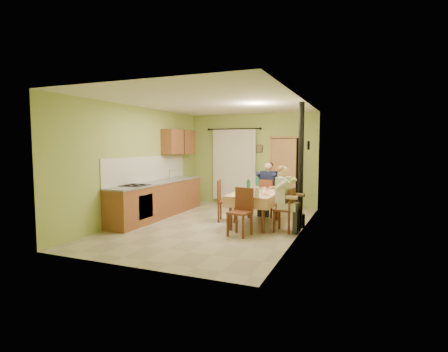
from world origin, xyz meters
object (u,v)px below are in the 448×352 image
at_px(chair_right, 285,218).
at_px(man_right, 285,191).
at_px(chair_near, 240,222).
at_px(stove_flue, 300,182).
at_px(dining_table, 255,209).
at_px(chair_far, 268,205).
at_px(chair_left, 227,209).
at_px(man_far, 268,183).

relative_size(chair_right, man_right, 0.68).
bearing_deg(chair_near, chair_right, -129.61).
height_order(man_right, stove_flue, stove_flue).
relative_size(dining_table, man_right, 1.21).
relative_size(chair_far, chair_left, 0.96).
bearing_deg(dining_table, chair_right, -27.68).
bearing_deg(stove_flue, chair_far, 137.41).
distance_m(chair_right, man_right, 0.59).
distance_m(chair_right, chair_left, 1.62).
xyz_separation_m(chair_near, chair_left, (-0.76, 1.18, 0.00)).
bearing_deg(chair_far, man_far, 90.00).
distance_m(chair_near, man_far, 2.23).
relative_size(chair_near, chair_right, 1.04).
height_order(chair_near, chair_right, chair_near).
bearing_deg(chair_left, dining_table, 65.68).
distance_m(dining_table, stove_flue, 1.20).
bearing_deg(chair_left, chair_right, 56.86).
bearing_deg(chair_far, chair_right, -53.35).
bearing_deg(man_right, chair_right, -90.00).
bearing_deg(chair_far, man_right, -53.71).
height_order(chair_left, man_far, man_far).
xyz_separation_m(chair_far, stove_flue, (0.99, -0.91, 0.73)).
bearing_deg(chair_left, chair_far, 126.41).
bearing_deg(man_far, chair_right, -53.64).
relative_size(chair_near, man_far, 0.70).
bearing_deg(dining_table, stove_flue, 8.28).
distance_m(chair_left, stove_flue, 1.91).
relative_size(chair_right, chair_left, 0.93).
bearing_deg(dining_table, man_far, 88.25).
bearing_deg(man_far, chair_left, -119.59).
relative_size(chair_left, stove_flue, 0.36).
relative_size(chair_near, chair_left, 0.97).
height_order(chair_right, man_far, man_far).
height_order(dining_table, stove_flue, stove_flue).
distance_m(man_right, stove_flue, 0.62).
height_order(man_far, stove_flue, stove_flue).
bearing_deg(chair_near, dining_table, -80.37).
distance_m(dining_table, chair_near, 1.05).
bearing_deg(man_right, man_far, 33.79).
relative_size(chair_near, stove_flue, 0.35).
relative_size(chair_far, chair_right, 1.03).
xyz_separation_m(dining_table, man_far, (0.01, 1.10, 0.50)).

